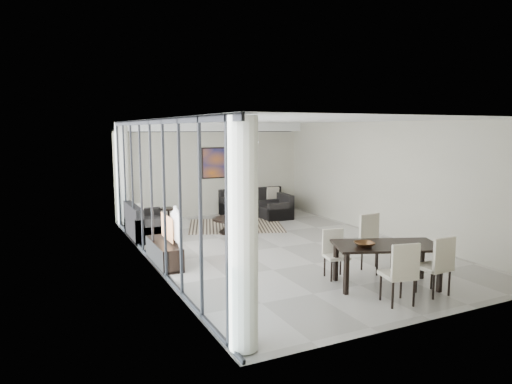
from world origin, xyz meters
TOP-DOWN VIEW (x-y plane):
  - room_shell at (0.46, 0.00)m, footprint 6.00×9.00m
  - window_wall at (-2.86, 0.00)m, footprint 0.37×8.95m
  - soffit at (0.00, 4.30)m, footprint 5.98×0.40m
  - painting at (0.50, 4.47)m, footprint 1.68×0.04m
  - chandelier at (0.30, 2.50)m, footprint 0.66×0.66m
  - rug at (-0.01, 2.60)m, footprint 3.12×2.76m
  - coffee_table at (-0.39, 1.85)m, footprint 1.11×1.11m
  - bowl_coffee at (-0.34, 1.79)m, footprint 0.27×0.27m
  - sofa_main at (1.29, 4.07)m, footprint 2.19×0.90m
  - loveseat at (-2.55, 2.36)m, footprint 0.94×1.68m
  - armchair at (1.55, 3.05)m, footprint 0.86×0.91m
  - side_table at (-1.85, 2.90)m, footprint 0.44×0.44m
  - tv_console at (-2.76, -0.15)m, footprint 0.41×1.47m
  - television at (-2.60, -0.21)m, footprint 0.35×1.13m
  - dining_table at (0.38, -3.10)m, footprint 2.00×1.49m
  - dining_chair_sw at (-0.03, -3.89)m, footprint 0.55×0.55m
  - dining_chair_se at (0.81, -3.84)m, footprint 0.47×0.47m
  - dining_chair_nw at (-0.13, -2.30)m, footprint 0.48×0.48m
  - dining_chair_ne at (0.79, -2.26)m, footprint 0.55×0.55m
  - bowl_dining at (-0.08, -3.07)m, footprint 0.39×0.39m

SIDE VIEW (x-z plane):
  - rug at x=-0.01m, z-range 0.00..0.01m
  - coffee_table at x=-0.39m, z-range 0.03..0.41m
  - tv_console at x=-2.76m, z-range 0.00..0.46m
  - armchair at x=1.55m, z-range -0.12..0.62m
  - sofa_main at x=1.29m, z-range -0.13..0.67m
  - loveseat at x=-2.55m, z-range -0.13..0.70m
  - side_table at x=-1.85m, z-range 0.11..0.72m
  - bowl_coffee at x=-0.34m, z-range 0.39..0.46m
  - dining_chair_nw at x=-0.13m, z-range 0.06..0.95m
  - dining_chair_se at x=0.81m, z-range 0.08..1.07m
  - dining_chair_sw at x=-0.03m, z-range 0.08..1.08m
  - dining_chair_ne at x=0.79m, z-range 0.08..1.17m
  - dining_table at x=0.38m, z-range 0.29..1.03m
  - television at x=-2.60m, z-range 0.46..1.10m
  - bowl_dining at x=-0.08m, z-range 0.75..0.83m
  - room_shell at x=0.46m, z-range 0.00..2.90m
  - window_wall at x=-2.86m, z-range 0.02..2.92m
  - painting at x=0.50m, z-range 1.16..2.14m
  - chandelier at x=0.30m, z-range 2.00..2.71m
  - soffit at x=0.00m, z-range 2.64..2.90m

